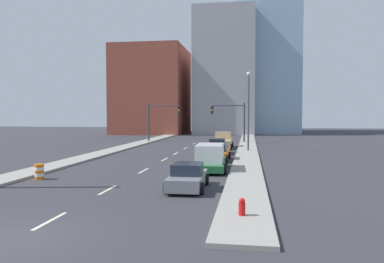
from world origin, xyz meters
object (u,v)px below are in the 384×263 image
Objects in this scene: box_truck_green at (210,158)px; sedan_orange at (218,153)px; pickup_truck_tan at (223,141)px; street_lamp at (248,106)px; traffic_signal_right at (234,116)px; fire_hydrant at (242,209)px; traffic_barrel at (39,172)px; sedan_gray at (188,177)px; sedan_maroon at (217,147)px; traffic_signal_left at (158,116)px.

sedan_orange is (0.05, 6.00, -0.26)m from box_truck_green.
pickup_truck_tan is at bearing 93.45° from sedan_orange.
sedan_orange is (-2.61, -7.71, -4.27)m from street_lamp.
traffic_signal_right reaches higher than fire_hydrant.
box_truck_green reaches higher than sedan_orange.
fire_hydrant is at bearing -80.83° from sedan_orange.
traffic_barrel is 0.11× the size of street_lamp.
sedan_gray is at bearing -91.06° from sedan_orange.
sedan_orange is at bearing -108.70° from street_lamp.
traffic_barrel is at bearing -108.89° from traffic_signal_right.
sedan_maroon is 6.72m from pickup_truck_tan.
fire_hydrant is 0.19× the size of sedan_gray.
street_lamp reaches higher than traffic_signal_right.
street_lamp reaches higher than sedan_orange.
sedan_orange is at bearing -88.47° from pickup_truck_tan.
box_truck_green is 1.31× the size of sedan_maroon.
traffic_signal_right reaches higher than sedan_orange.
traffic_signal_right is 5.93× the size of traffic_barrel.
sedan_orange is at bearing -91.61° from traffic_signal_right.
box_truck_green is 0.93× the size of pickup_truck_tan.
box_truck_green is 6.01m from sedan_orange.
traffic_barrel is at bearing -154.99° from box_truck_green.
street_lamp reaches higher than box_truck_green.
sedan_orange is (10.15, 11.19, 0.18)m from traffic_barrel.
street_lamp is (12.76, 18.90, 4.45)m from traffic_barrel.
pickup_truck_tan reaches higher than fire_hydrant.
box_truck_green is 18.19m from pickup_truck_tan.
fire_hydrant is at bearing -61.94° from sedan_gray.
sedan_orange is (10.27, -20.15, -3.05)m from traffic_signal_left.
traffic_barrel is at bearing -124.03° from street_lamp.
traffic_signal_left is 0.93× the size of pickup_truck_tan.
sedan_orange reaches higher than fire_hydrant.
traffic_barrel is at bearing -113.03° from pickup_truck_tan.
sedan_orange is at bearing -86.15° from sedan_maroon.
sedan_maroon reaches higher than sedan_orange.
traffic_signal_right is at bearing 89.91° from sedan_orange.
traffic_signal_left is 28.22m from box_truck_green.
sedan_maroon is at bearing 96.76° from sedan_orange.
fire_hydrant is at bearing -85.03° from pickup_truck_tan.
sedan_orange is 12.19m from pickup_truck_tan.
traffic_signal_right is 26.31m from box_truck_green.
traffic_signal_left is 17.89m from sedan_maroon.
traffic_signal_left reaches higher than traffic_barrel.
box_truck_green is at bearing -68.65° from traffic_signal_left.
street_lamp is 1.98× the size of sedan_maroon.
street_lamp is at bearing 72.83° from sedan_orange.
box_truck_green is 11.48m from sedan_maroon.
traffic_barrel is 0.22× the size of sedan_maroon.
traffic_barrel is 19.25m from sedan_maroon.
fire_hydrant is 0.19× the size of sedan_orange.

